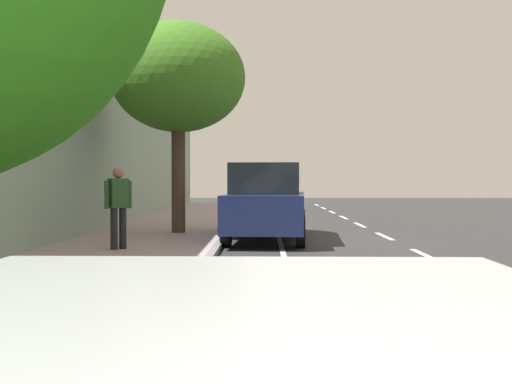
{
  "coord_description": "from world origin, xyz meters",
  "views": [
    {
      "loc": [
        0.74,
        15.14,
        1.57
      ],
      "look_at": [
        1.06,
        -10.71,
        1.06
      ],
      "focal_mm": 41.36,
      "sensor_mm": 36.0,
      "label": 1
    }
  ],
  "objects": [
    {
      "name": "ground",
      "position": [
        0.0,
        0.0,
        0.0
      ],
      "size": [
        75.18,
        75.18,
        0.0
      ],
      "primitive_type": "plane",
      "color": "#2D2D2D"
    },
    {
      "name": "sidewalk",
      "position": [
        3.71,
        0.0,
        0.06
      ],
      "size": [
        3.69,
        46.99,
        0.12
      ],
      "primitive_type": "cube",
      "color": "#A8929F",
      "rests_on": "ground"
    },
    {
      "name": "curb_edge",
      "position": [
        1.78,
        0.0,
        0.06
      ],
      "size": [
        0.16,
        46.99,
        0.12
      ],
      "primitive_type": "cube",
      "color": "gray",
      "rests_on": "ground"
    },
    {
      "name": "lane_stripe_centre",
      "position": [
        -2.66,
        -1.39,
        0.0
      ],
      "size": [
        0.14,
        44.2,
        0.01
      ],
      "color": "white",
      "rests_on": "ground"
    },
    {
      "name": "lane_stripe_bike_edge",
      "position": [
        0.31,
        0.0,
        0.0
      ],
      "size": [
        0.12,
        46.99,
        0.01
      ],
      "primitive_type": "cube",
      "color": "white",
      "rests_on": "ground"
    },
    {
      "name": "building_facade",
      "position": [
        5.8,
        0.0,
        3.19
      ],
      "size": [
        0.5,
        46.99,
        6.37
      ],
      "primitive_type": "cube",
      "color": "#88A18E",
      "rests_on": "ground"
    },
    {
      "name": "parked_suv_white_nearest",
      "position": [
        0.75,
        -18.43,
        1.03
      ],
      "size": [
        1.99,
        4.71,
        1.99
      ],
      "color": "white",
      "rests_on": "ground"
    },
    {
      "name": "parked_suv_dark_blue_second",
      "position": [
        0.64,
        -0.08,
        1.03
      ],
      "size": [
        2.2,
        4.81,
        1.99
      ],
      "color": "navy",
      "rests_on": "ground"
    },
    {
      "name": "bicycle_at_curb",
      "position": [
        1.32,
        -9.41,
        0.38
      ],
      "size": [
        1.69,
        0.62,
        0.77
      ],
      "color": "black",
      "rests_on": "ground"
    },
    {
      "name": "cyclist_with_backpack",
      "position": [
        1.54,
        -9.85,
        0.99
      ],
      "size": [
        0.46,
        0.61,
        1.64
      ],
      "color": "#C6B284",
      "rests_on": "ground"
    },
    {
      "name": "street_tree_near_cyclist",
      "position": [
        3.1,
        -1.22,
        4.4
      ],
      "size": [
        3.73,
        3.73,
        5.82
      ],
      "color": "#493528",
      "rests_on": "sidewalk"
    },
    {
      "name": "pedestrian_on_phone",
      "position": [
        3.79,
        2.81,
        1.11
      ],
      "size": [
        0.5,
        0.44,
        1.74
      ],
      "color": "black",
      "rests_on": "sidewalk"
    }
  ]
}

